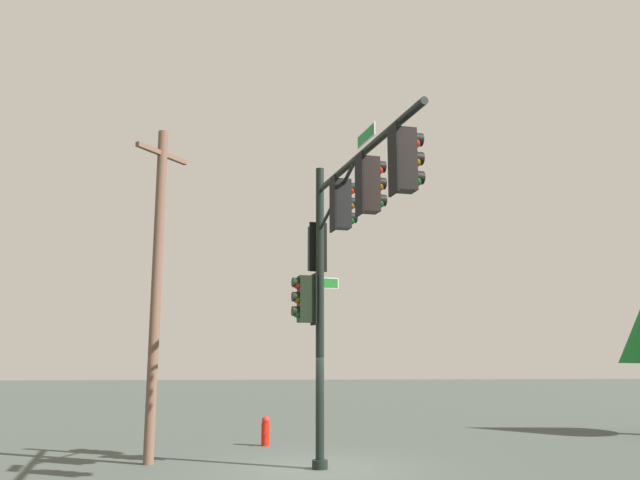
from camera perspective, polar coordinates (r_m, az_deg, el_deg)
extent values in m
plane|color=#404742|center=(15.49, -0.01, -19.69)|extent=(120.00, 120.00, 0.00)
cylinder|color=black|center=(15.33, -0.01, -6.47)|extent=(0.20, 0.20, 7.10)
cylinder|color=black|center=(15.48, -0.01, -19.33)|extent=(0.36, 0.36, 0.20)
cylinder|color=black|center=(13.17, 3.68, 7.59)|extent=(5.72, 1.43, 0.14)
cylinder|color=black|center=(14.49, 1.49, 3.84)|extent=(2.60, 0.67, 1.07)
cube|color=black|center=(14.10, 1.95, 3.19)|extent=(0.38, 0.41, 1.10)
cube|color=black|center=(14.04, 1.16, 3.24)|extent=(0.44, 0.12, 1.22)
sphere|color=#FF2018|center=(14.24, 2.71, 4.47)|extent=(0.22, 0.22, 0.22)
cylinder|color=black|center=(14.27, 2.94, 4.65)|extent=(0.25, 0.18, 0.23)
sphere|color=#855607|center=(14.16, 2.72, 3.14)|extent=(0.22, 0.22, 0.22)
cylinder|color=black|center=(14.19, 2.95, 3.32)|extent=(0.25, 0.18, 0.23)
sphere|color=#0B621E|center=(14.08, 2.74, 1.80)|extent=(0.22, 0.22, 0.22)
cylinder|color=black|center=(14.11, 2.97, 1.98)|extent=(0.25, 0.18, 0.23)
cube|color=black|center=(12.58, 4.39, 4.90)|extent=(0.39, 0.42, 1.10)
cube|color=black|center=(12.52, 3.52, 4.97)|extent=(0.44, 0.13, 1.22)
sphere|color=#FF2018|center=(12.74, 5.22, 6.30)|extent=(0.22, 0.22, 0.22)
cylinder|color=black|center=(12.78, 5.47, 6.49)|extent=(0.25, 0.18, 0.23)
sphere|color=#855607|center=(12.65, 5.24, 4.83)|extent=(0.22, 0.22, 0.22)
cylinder|color=black|center=(12.68, 5.49, 5.02)|extent=(0.25, 0.18, 0.23)
sphere|color=#0B621E|center=(12.56, 5.27, 3.33)|extent=(0.22, 0.22, 0.22)
cylinder|color=black|center=(12.60, 5.52, 3.53)|extent=(0.25, 0.18, 0.23)
cube|color=black|center=(11.11, 7.50, 7.04)|extent=(0.38, 0.41, 1.10)
cube|color=black|center=(11.04, 6.53, 7.13)|extent=(0.44, 0.12, 1.22)
sphere|color=#FF2018|center=(11.29, 8.42, 8.60)|extent=(0.22, 0.22, 0.22)
cylinder|color=black|center=(11.32, 8.70, 8.81)|extent=(0.25, 0.18, 0.23)
sphere|color=#855607|center=(11.18, 8.47, 6.95)|extent=(0.22, 0.22, 0.22)
cylinder|color=black|center=(11.22, 8.74, 7.17)|extent=(0.25, 0.18, 0.23)
sphere|color=#0B621E|center=(11.09, 8.51, 5.27)|extent=(0.22, 0.22, 0.22)
cylinder|color=black|center=(11.12, 8.79, 5.50)|extent=(0.25, 0.18, 0.23)
cube|color=black|center=(15.85, -0.37, -0.73)|extent=(0.42, 0.39, 1.10)
cube|color=black|center=(15.66, -0.17, -0.61)|extent=(0.14, 0.44, 1.22)
sphere|color=#FF2018|center=(16.10, -0.57, 0.35)|extent=(0.22, 0.22, 0.22)
cylinder|color=black|center=(16.17, -0.63, 0.48)|extent=(0.19, 0.26, 0.23)
sphere|color=#855607|center=(16.04, -0.58, -0.85)|extent=(0.22, 0.22, 0.22)
cylinder|color=black|center=(16.11, -0.64, -0.71)|extent=(0.19, 0.26, 0.23)
sphere|color=#0B621E|center=(15.99, -0.58, -2.05)|extent=(0.22, 0.22, 0.22)
cylinder|color=black|center=(16.05, -0.64, -1.90)|extent=(0.19, 0.26, 0.23)
cube|color=black|center=(15.26, -1.27, -5.27)|extent=(0.39, 0.42, 1.10)
cube|color=black|center=(15.31, -0.55, -5.29)|extent=(0.44, 0.14, 1.22)
sphere|color=#FF2018|center=(15.24, -2.00, -3.98)|extent=(0.22, 0.22, 0.22)
cylinder|color=black|center=(15.23, -2.21, -3.79)|extent=(0.26, 0.19, 0.23)
sphere|color=#855607|center=(15.20, -2.00, -5.25)|extent=(0.22, 0.22, 0.22)
cylinder|color=black|center=(15.19, -2.22, -5.06)|extent=(0.26, 0.19, 0.23)
sphere|color=#0B621E|center=(15.18, -2.01, -6.53)|extent=(0.22, 0.22, 0.22)
cylinder|color=black|center=(15.16, -2.23, -6.34)|extent=(0.26, 0.19, 0.23)
cube|color=white|center=(13.01, 4.12, 9.22)|extent=(0.92, 0.23, 0.26)
cube|color=#097826|center=(13.01, 4.12, 9.22)|extent=(0.88, 0.23, 0.22)
cube|color=white|center=(15.39, -0.01, -3.83)|extent=(0.23, 0.92, 0.26)
cube|color=#1F7D27|center=(15.39, -0.01, -3.83)|extent=(0.23, 0.88, 0.22)
cylinder|color=brown|center=(16.52, -14.36, -4.36)|extent=(0.25, 0.25, 8.30)
cube|color=brown|center=(17.24, -13.83, 7.45)|extent=(1.58, 1.08, 0.12)
cylinder|color=red|center=(19.39, -4.87, -16.81)|extent=(0.24, 0.24, 0.65)
sphere|color=red|center=(19.35, -4.85, -15.65)|extent=(0.22, 0.22, 0.22)
cylinder|color=red|center=(19.24, -4.87, -16.77)|extent=(0.12, 0.10, 0.10)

